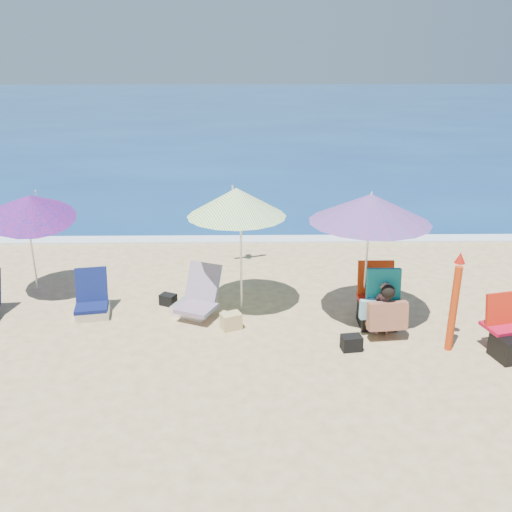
{
  "coord_description": "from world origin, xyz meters",
  "views": [
    {
      "loc": [
        -0.42,
        -7.03,
        4.04
      ],
      "look_at": [
        -0.3,
        1.0,
        1.1
      ],
      "focal_mm": 38.0,
      "sensor_mm": 36.0,
      "label": 1
    }
  ],
  "objects_px": {
    "furled_umbrella": "(455,299)",
    "camp_chair_right": "(377,304)",
    "camp_chair_left": "(509,339)",
    "umbrella_striped": "(237,202)",
    "person_center": "(385,311)",
    "umbrella_blue": "(31,207)",
    "chair_navy": "(92,304)",
    "chair_rainbow": "(196,302)",
    "umbrella_turquoise": "(370,208)"
  },
  "relations": [
    {
      "from": "furled_umbrella",
      "to": "camp_chair_right",
      "type": "bearing_deg",
      "value": 142.35
    },
    {
      "from": "camp_chair_left",
      "to": "furled_umbrella",
      "type": "bearing_deg",
      "value": 162.94
    },
    {
      "from": "umbrella_striped",
      "to": "person_center",
      "type": "relative_size",
      "value": 2.43
    },
    {
      "from": "umbrella_striped",
      "to": "umbrella_blue",
      "type": "distance_m",
      "value": 3.6
    },
    {
      "from": "chair_navy",
      "to": "camp_chair_left",
      "type": "distance_m",
      "value": 6.49
    },
    {
      "from": "umbrella_blue",
      "to": "camp_chair_left",
      "type": "xyz_separation_m",
      "value": [
        7.45,
        -2.24,
        -1.39
      ]
    },
    {
      "from": "camp_chair_right",
      "to": "person_center",
      "type": "relative_size",
      "value": 1.2
    },
    {
      "from": "chair_rainbow",
      "to": "person_center",
      "type": "xyz_separation_m",
      "value": [
        2.94,
        -0.83,
        0.21
      ]
    },
    {
      "from": "umbrella_striped",
      "to": "umbrella_blue",
      "type": "relative_size",
      "value": 1.06
    },
    {
      "from": "chair_rainbow",
      "to": "camp_chair_right",
      "type": "height_order",
      "value": "camp_chair_right"
    },
    {
      "from": "chair_navy",
      "to": "chair_rainbow",
      "type": "relative_size",
      "value": 0.75
    },
    {
      "from": "chair_rainbow",
      "to": "person_center",
      "type": "distance_m",
      "value": 3.06
    },
    {
      "from": "furled_umbrella",
      "to": "chair_navy",
      "type": "relative_size",
      "value": 1.91
    },
    {
      "from": "camp_chair_right",
      "to": "person_center",
      "type": "bearing_deg",
      "value": -85.37
    },
    {
      "from": "umbrella_blue",
      "to": "camp_chair_right",
      "type": "xyz_separation_m",
      "value": [
        5.76,
        -1.3,
        -1.27
      ]
    },
    {
      "from": "umbrella_striped",
      "to": "camp_chair_right",
      "type": "height_order",
      "value": "umbrella_striped"
    },
    {
      "from": "chair_rainbow",
      "to": "umbrella_turquoise",
      "type": "bearing_deg",
      "value": -5.69
    },
    {
      "from": "umbrella_turquoise",
      "to": "chair_rainbow",
      "type": "relative_size",
      "value": 2.15
    },
    {
      "from": "umbrella_blue",
      "to": "chair_rainbow",
      "type": "xyz_separation_m",
      "value": [
        2.85,
        -0.81,
        -1.44
      ]
    },
    {
      "from": "furled_umbrella",
      "to": "camp_chair_left",
      "type": "relative_size",
      "value": 1.67
    },
    {
      "from": "chair_rainbow",
      "to": "person_center",
      "type": "bearing_deg",
      "value": -15.84
    },
    {
      "from": "umbrella_blue",
      "to": "camp_chair_right",
      "type": "distance_m",
      "value": 6.04
    },
    {
      "from": "umbrella_blue",
      "to": "chair_navy",
      "type": "distance_m",
      "value": 2.01
    },
    {
      "from": "furled_umbrella",
      "to": "camp_chair_right",
      "type": "height_order",
      "value": "furled_umbrella"
    },
    {
      "from": "camp_chair_left",
      "to": "person_center",
      "type": "height_order",
      "value": "person_center"
    },
    {
      "from": "person_center",
      "to": "camp_chair_left",
      "type": "bearing_deg",
      "value": -19.97
    },
    {
      "from": "umbrella_blue",
      "to": "furled_umbrella",
      "type": "xyz_separation_m",
      "value": [
        6.68,
        -2.01,
        -0.86
      ]
    },
    {
      "from": "umbrella_blue",
      "to": "person_center",
      "type": "distance_m",
      "value": 6.14
    },
    {
      "from": "umbrella_turquoise",
      "to": "person_center",
      "type": "xyz_separation_m",
      "value": [
        0.2,
        -0.56,
        -1.47
      ]
    },
    {
      "from": "umbrella_turquoise",
      "to": "chair_navy",
      "type": "relative_size",
      "value": 2.85
    },
    {
      "from": "umbrella_striped",
      "to": "camp_chair_right",
      "type": "relative_size",
      "value": 2.02
    },
    {
      "from": "umbrella_turquoise",
      "to": "furled_umbrella",
      "type": "relative_size",
      "value": 1.49
    },
    {
      "from": "umbrella_turquoise",
      "to": "furled_umbrella",
      "type": "bearing_deg",
      "value": -40.29
    },
    {
      "from": "umbrella_turquoise",
      "to": "umbrella_blue",
      "type": "relative_size",
      "value": 1.06
    },
    {
      "from": "chair_rainbow",
      "to": "camp_chair_left",
      "type": "xyz_separation_m",
      "value": [
        4.6,
        -1.44,
        0.04
      ]
    },
    {
      "from": "furled_umbrella",
      "to": "camp_chair_right",
      "type": "distance_m",
      "value": 1.23
    },
    {
      "from": "chair_rainbow",
      "to": "umbrella_striped",
      "type": "bearing_deg",
      "value": 15.77
    },
    {
      "from": "umbrella_blue",
      "to": "chair_navy",
      "type": "relative_size",
      "value": 2.68
    },
    {
      "from": "chair_navy",
      "to": "person_center",
      "type": "bearing_deg",
      "value": -10.02
    },
    {
      "from": "chair_navy",
      "to": "person_center",
      "type": "distance_m",
      "value": 4.75
    },
    {
      "from": "umbrella_blue",
      "to": "person_center",
      "type": "xyz_separation_m",
      "value": [
        5.79,
        -1.64,
        -1.23
      ]
    },
    {
      "from": "umbrella_turquoise",
      "to": "chair_navy",
      "type": "bearing_deg",
      "value": 176.61
    },
    {
      "from": "umbrella_striped",
      "to": "person_center",
      "type": "bearing_deg",
      "value": -24.53
    },
    {
      "from": "chair_rainbow",
      "to": "camp_chair_right",
      "type": "bearing_deg",
      "value": -9.58
    },
    {
      "from": "umbrella_blue",
      "to": "chair_navy",
      "type": "xyz_separation_m",
      "value": [
        1.11,
        -0.82,
        -1.46
      ]
    },
    {
      "from": "umbrella_turquoise",
      "to": "umbrella_striped",
      "type": "bearing_deg",
      "value": 167.17
    },
    {
      "from": "umbrella_blue",
      "to": "furled_umbrella",
      "type": "relative_size",
      "value": 1.4
    },
    {
      "from": "camp_chair_left",
      "to": "camp_chair_right",
      "type": "xyz_separation_m",
      "value": [
        -1.68,
        0.94,
        0.12
      ]
    },
    {
      "from": "furled_umbrella",
      "to": "chair_navy",
      "type": "bearing_deg",
      "value": 167.9
    },
    {
      "from": "umbrella_turquoise",
      "to": "chair_rainbow",
      "type": "distance_m",
      "value": 3.22
    }
  ]
}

